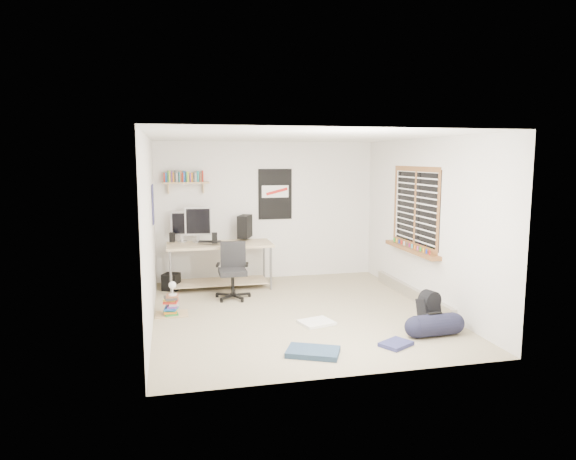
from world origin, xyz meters
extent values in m
cube|color=gray|center=(0.00, 0.00, -0.01)|extent=(4.00, 4.50, 0.01)
cube|color=white|center=(0.00, 0.00, 2.50)|extent=(4.00, 4.50, 0.01)
cube|color=silver|center=(0.00, 2.25, 1.25)|extent=(4.00, 0.01, 2.50)
cube|color=silver|center=(-2.00, 0.00, 1.25)|extent=(0.01, 4.50, 2.50)
cube|color=silver|center=(2.00, 0.00, 1.25)|extent=(0.01, 4.50, 2.50)
cube|color=tan|center=(-0.93, 1.68, 0.36)|extent=(1.90, 1.16, 0.81)
cube|color=#A5A6AA|center=(-1.54, 2.00, 1.01)|extent=(0.38, 0.14, 0.40)
cube|color=#B8B9BE|center=(-1.27, 1.91, 1.05)|extent=(0.45, 0.16, 0.49)
cube|color=black|center=(-0.45, 2.00, 1.00)|extent=(0.32, 0.42, 0.40)
cube|color=black|center=(-1.10, 1.62, 0.81)|extent=(0.40, 0.21, 0.02)
cube|color=black|center=(-1.71, 1.77, 0.89)|extent=(0.10, 0.10, 0.16)
cube|color=black|center=(-1.03, 1.50, 0.89)|extent=(0.09, 0.09, 0.18)
cube|color=black|center=(-0.80, 0.94, 0.49)|extent=(0.68, 0.68, 0.89)
cube|color=tan|center=(-1.45, 2.14, 1.78)|extent=(0.80, 0.22, 0.24)
cube|color=black|center=(0.15, 2.23, 1.55)|extent=(0.62, 0.03, 0.92)
cube|color=navy|center=(-1.99, 1.20, 1.50)|extent=(0.02, 0.42, 0.60)
cube|color=brown|center=(1.95, 0.30, 1.45)|extent=(0.10, 1.50, 1.26)
cube|color=#B7B2A8|center=(1.96, 0.30, 0.09)|extent=(0.08, 2.50, 0.18)
cube|color=black|center=(1.56, -1.00, 0.20)|extent=(0.33, 0.29, 0.37)
cylinder|color=black|center=(1.45, -1.35, 0.14)|extent=(0.29, 0.29, 0.54)
cube|color=silver|center=(0.14, -0.57, 0.02)|extent=(0.51, 0.46, 0.04)
cube|color=navy|center=(-0.20, -1.60, 0.03)|extent=(0.69, 0.58, 0.06)
cube|color=navy|center=(0.83, -1.56, 0.03)|extent=(0.45, 0.41, 0.04)
cube|color=brown|center=(-1.75, 0.29, 0.15)|extent=(0.49, 0.43, 0.29)
cube|color=white|center=(-1.73, 0.27, 0.38)|extent=(0.13, 0.20, 0.19)
cube|color=black|center=(-1.75, 1.71, 0.14)|extent=(0.33, 0.33, 0.28)
camera|label=1|loc=(-1.72, -6.94, 2.20)|focal=32.00mm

